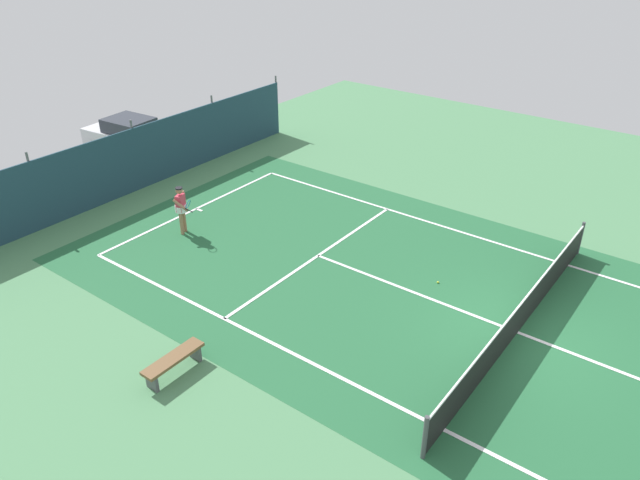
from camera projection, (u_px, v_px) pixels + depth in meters
name	position (u px, v px, depth m)	size (l,w,h in m)	color
ground_plane	(517.00, 332.00, 15.53)	(36.00, 36.00, 0.00)	#4C8456
court_surface	(517.00, 332.00, 15.52)	(11.02, 26.60, 0.01)	#236038
tennis_net	(520.00, 316.00, 15.28)	(10.12, 0.10, 1.10)	black
back_fence	(131.00, 169.00, 23.31)	(16.30, 0.98, 2.70)	#1E3D4C
tennis_player	(181.00, 207.00, 19.75)	(0.57, 0.83, 1.64)	#9E7051
tennis_ball_near_player	(438.00, 282.00, 17.52)	(0.07, 0.07, 0.07)	#CCDB33
parked_car	(131.00, 138.00, 25.93)	(2.30, 4.34, 1.68)	silver
courtside_bench	(174.00, 361.00, 14.00)	(1.60, 0.40, 0.49)	brown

